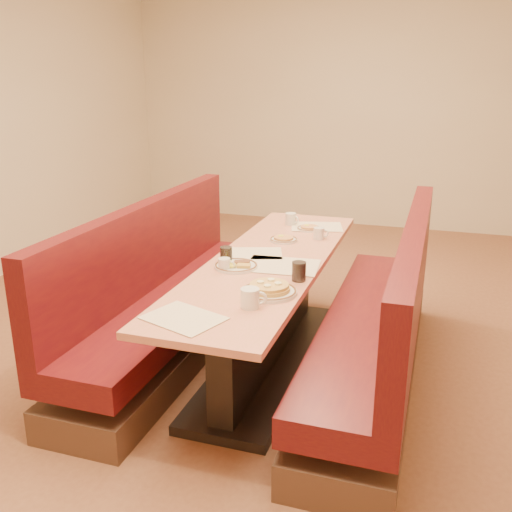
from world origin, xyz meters
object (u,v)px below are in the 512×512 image
(booth_left, at_px, (168,302))
(coffee_mug_c, at_px, (319,233))
(eggs_plate, at_px, (235,265))
(coffee_mug_a, at_px, (251,298))
(coffee_mug_d, at_px, (291,219))
(pancake_plate, at_px, (269,290))
(coffee_mug_b, at_px, (225,264))
(soda_tumbler_near, at_px, (226,255))
(soda_tumbler_mid, at_px, (299,271))
(diner_table, at_px, (268,313))
(booth_right, at_px, (380,330))

(booth_left, bearing_deg, coffee_mug_c, 31.01)
(booth_left, distance_m, coffee_mug_c, 1.18)
(eggs_plate, height_order, coffee_mug_a, coffee_mug_a)
(coffee_mug_d, bearing_deg, eggs_plate, -71.09)
(coffee_mug_d, bearing_deg, coffee_mug_c, -26.60)
(booth_left, bearing_deg, pancake_plate, -32.01)
(pancake_plate, bearing_deg, coffee_mug_b, 142.71)
(booth_left, relative_size, soda_tumbler_near, 24.08)
(booth_left, height_order, soda_tumbler_near, booth_left)
(soda_tumbler_near, bearing_deg, coffee_mug_a, -59.33)
(coffee_mug_c, xyz_separation_m, soda_tumbler_mid, (0.07, -0.89, 0.01))
(pancake_plate, distance_m, coffee_mug_a, 0.22)
(pancake_plate, bearing_deg, soda_tumbler_mid, 67.70)
(diner_table, bearing_deg, booth_left, 180.00)
(coffee_mug_a, distance_m, soda_tumbler_near, 0.74)
(pancake_plate, xyz_separation_m, eggs_plate, (-0.32, 0.35, -0.01))
(eggs_plate, distance_m, coffee_mug_b, 0.09)
(soda_tumbler_near, bearing_deg, coffee_mug_b, -72.23)
(coffee_mug_a, bearing_deg, coffee_mug_c, 70.78)
(eggs_plate, bearing_deg, coffee_mug_a, -62.79)
(booth_right, height_order, pancake_plate, booth_right)
(pancake_plate, relative_size, soda_tumbler_mid, 2.68)
(pancake_plate, bearing_deg, eggs_plate, 132.68)
(soda_tumbler_near, bearing_deg, booth_right, 8.64)
(diner_table, xyz_separation_m, coffee_mug_a, (0.15, -0.78, 0.43))
(eggs_plate, bearing_deg, diner_table, 56.98)
(coffee_mug_b, distance_m, soda_tumbler_mid, 0.47)
(coffee_mug_a, relative_size, soda_tumbler_mid, 1.20)
(booth_left, height_order, eggs_plate, booth_left)
(soda_tumbler_near, bearing_deg, booth_left, 163.70)
(booth_left, distance_m, soda_tumbler_near, 0.68)
(soda_tumbler_near, distance_m, soda_tumbler_mid, 0.54)
(booth_right, bearing_deg, coffee_mug_b, -162.29)
(coffee_mug_c, distance_m, soda_tumbler_mid, 0.89)
(coffee_mug_c, height_order, coffee_mug_d, coffee_mug_d)
(eggs_plate, distance_m, coffee_mug_d, 1.12)
(booth_left, height_order, soda_tumbler_mid, booth_left)
(booth_right, bearing_deg, booth_left, 180.00)
(diner_table, relative_size, eggs_plate, 9.45)
(booth_left, relative_size, coffee_mug_b, 24.29)
(booth_left, relative_size, coffee_mug_c, 22.62)
(coffee_mug_b, bearing_deg, diner_table, 48.87)
(eggs_plate, relative_size, coffee_mug_b, 2.57)
(coffee_mug_b, bearing_deg, pancake_plate, -46.17)
(booth_left, bearing_deg, eggs_plate, -20.53)
(eggs_plate, relative_size, soda_tumbler_mid, 2.35)
(diner_table, xyz_separation_m, booth_right, (0.73, 0.00, -0.01))
(pancake_plate, relative_size, soda_tumbler_near, 2.90)
(eggs_plate, bearing_deg, soda_tumbler_near, 140.00)
(booth_right, distance_m, coffee_mug_d, 1.29)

